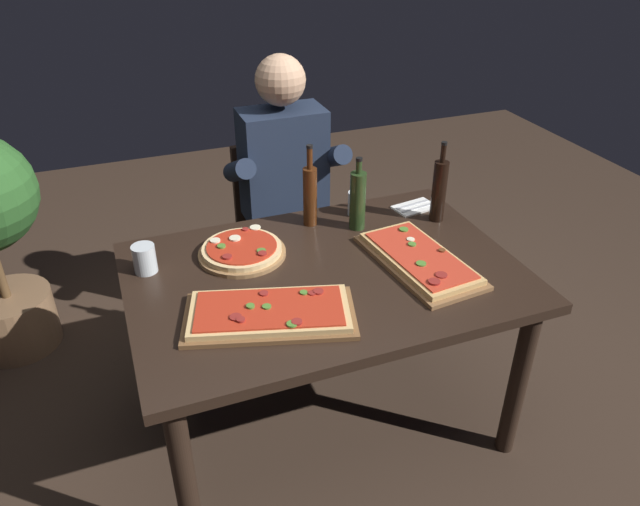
# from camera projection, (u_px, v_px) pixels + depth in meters

# --- Properties ---
(ground_plane) EXTENTS (6.40, 6.40, 0.00)m
(ground_plane) POSITION_uv_depth(u_px,v_px,m) (324.00, 418.00, 2.57)
(ground_plane) COLOR #38281E
(dining_table) EXTENTS (1.40, 0.96, 0.74)m
(dining_table) POSITION_uv_depth(u_px,v_px,m) (325.00, 293.00, 2.23)
(dining_table) COLOR black
(dining_table) RESTS_ON ground_plane
(pizza_rectangular_front) EXTENTS (0.60, 0.41, 0.05)m
(pizza_rectangular_front) POSITION_uv_depth(u_px,v_px,m) (270.00, 313.00, 1.94)
(pizza_rectangular_front) COLOR brown
(pizza_rectangular_front) RESTS_ON dining_table
(pizza_rectangular_left) EXTENTS (0.31, 0.54, 0.05)m
(pizza_rectangular_left) POSITION_uv_depth(u_px,v_px,m) (419.00, 259.00, 2.22)
(pizza_rectangular_left) COLOR brown
(pizza_rectangular_left) RESTS_ON dining_table
(pizza_round_far) EXTENTS (0.33, 0.33, 0.05)m
(pizza_round_far) POSITION_uv_depth(u_px,v_px,m) (242.00, 251.00, 2.27)
(pizza_round_far) COLOR olive
(pizza_round_far) RESTS_ON dining_table
(wine_bottle_dark) EXTENTS (0.06, 0.06, 0.30)m
(wine_bottle_dark) POSITION_uv_depth(u_px,v_px,m) (358.00, 200.00, 2.40)
(wine_bottle_dark) COLOR #233819
(wine_bottle_dark) RESTS_ON dining_table
(oil_bottle_amber) EXTENTS (0.06, 0.06, 0.34)m
(oil_bottle_amber) POSITION_uv_depth(u_px,v_px,m) (310.00, 194.00, 2.42)
(oil_bottle_amber) COLOR #47230F
(oil_bottle_amber) RESTS_ON dining_table
(vinegar_bottle_green) EXTENTS (0.06, 0.06, 0.34)m
(vinegar_bottle_green) POSITION_uv_depth(u_px,v_px,m) (439.00, 190.00, 2.45)
(vinegar_bottle_green) COLOR black
(vinegar_bottle_green) RESTS_ON dining_table
(tumbler_near_camera) EXTENTS (0.07, 0.07, 0.10)m
(tumbler_near_camera) POSITION_uv_depth(u_px,v_px,m) (356.00, 203.00, 2.54)
(tumbler_near_camera) COLOR silver
(tumbler_near_camera) RESTS_ON dining_table
(tumbler_far_side) EXTENTS (0.08, 0.08, 0.10)m
(tumbler_far_side) POSITION_uv_depth(u_px,v_px,m) (145.00, 260.00, 2.16)
(tumbler_far_side) COLOR silver
(tumbler_far_side) RESTS_ON dining_table
(napkin_cutlery_set) EXTENTS (0.20, 0.14, 0.01)m
(napkin_cutlery_set) POSITION_uv_depth(u_px,v_px,m) (415.00, 207.00, 2.61)
(napkin_cutlery_set) COLOR white
(napkin_cutlery_set) RESTS_ON dining_table
(diner_chair) EXTENTS (0.44, 0.44, 0.87)m
(diner_chair) POSITION_uv_depth(u_px,v_px,m) (281.00, 223.00, 3.03)
(diner_chair) COLOR black
(diner_chair) RESTS_ON ground_plane
(seated_diner) EXTENTS (0.53, 0.41, 1.33)m
(seated_diner) POSITION_uv_depth(u_px,v_px,m) (287.00, 186.00, 2.80)
(seated_diner) COLOR #23232D
(seated_diner) RESTS_ON ground_plane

